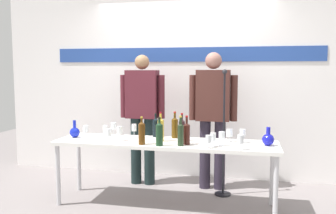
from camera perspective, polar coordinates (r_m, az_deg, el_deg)
The scene contains 28 objects.
ground_plane at distance 4.30m, azimuth -0.44°, elevation -15.09°, with size 10.00×10.00×0.00m, color gray.
back_wall at distance 5.22m, azimuth 2.52°, elevation 5.46°, with size 5.44×0.11×3.00m.
display_table at distance 4.11m, azimuth -0.44°, elevation -6.21°, with size 2.50×0.62×0.74m.
decanter_blue_left at distance 4.47m, azimuth -14.46°, elevation -3.81°, with size 0.12×0.12×0.21m.
decanter_blue_right at distance 4.01m, azimuth 15.46°, elevation -4.88°, with size 0.13×0.13×0.20m.
presenter_left at distance 4.84m, azimuth -4.05°, elevation -0.58°, with size 0.61×0.22×1.74m.
presenter_right at distance 4.67m, azimuth 7.07°, elevation -0.65°, with size 0.61×0.22×1.76m.
wine_bottle_0 at distance 4.12m, azimuth 2.20°, elevation -3.49°, with size 0.07×0.07×0.32m.
wine_bottle_1 at distance 4.28m, azimuth 1.07°, elevation -3.14°, with size 0.08×0.08×0.31m.
wine_bottle_2 at distance 3.85m, azimuth -1.37°, elevation -4.14°, with size 0.08×0.08×0.30m.
wine_bottle_3 at distance 3.92m, azimuth 2.95°, elevation -4.05°, with size 0.07×0.07×0.31m.
wine_bottle_4 at distance 4.36m, azimuth -1.96°, elevation -3.11°, with size 0.07×0.07×0.28m.
wine_bottle_5 at distance 3.84m, azimuth 2.00°, elevation -4.15°, with size 0.06×0.06×0.32m.
wine_bottle_6 at distance 3.92m, azimuth -4.15°, elevation -4.00°, with size 0.07×0.07×0.30m.
wine_bottle_7 at distance 4.09m, azimuth -1.14°, elevation -3.47°, with size 0.07×0.07×0.33m.
wine_glass_left_0 at distance 4.16m, azimuth -7.60°, elevation -3.66°, with size 0.07×0.07×0.16m.
wine_glass_left_1 at distance 4.11m, azimuth -9.27°, elevation -4.01°, with size 0.06×0.06×0.15m.
wine_glass_left_2 at distance 4.35m, azimuth -9.82°, elevation -3.50°, with size 0.06×0.06×0.15m.
wine_glass_left_3 at distance 4.49m, azimuth -8.55°, elevation -3.01°, with size 0.07×0.07×0.16m.
wine_glass_left_4 at distance 4.35m, azimuth -5.36°, elevation -3.29°, with size 0.06×0.06×0.16m.
wine_glass_left_5 at distance 4.38m, azimuth -12.85°, elevation -3.43°, with size 0.06×0.06×0.15m.
wine_glass_right_0 at distance 3.89m, azimuth 8.45°, elevation -4.46°, with size 0.07×0.07×0.15m.
wine_glass_right_1 at distance 3.83m, azimuth 7.10°, elevation -4.71°, with size 0.06×0.06×0.15m.
wine_glass_right_2 at distance 4.11m, azimuth 9.64°, elevation -4.05°, with size 0.07×0.07×0.15m.
wine_glass_right_3 at distance 4.10m, azimuth 11.64°, elevation -4.00°, with size 0.06×0.06×0.15m.
wine_glass_right_4 at distance 3.75m, azimuth 6.40°, elevation -5.06°, with size 0.06×0.06×0.14m.
wine_glass_right_5 at distance 3.72m, azimuth 11.35°, elevation -5.02°, with size 0.07×0.07×0.15m.
microphone_stand at distance 4.51m, azimuth 8.70°, elevation -7.26°, with size 0.20×0.20×1.55m.
Camera 1 is at (0.88, -3.92, 1.54)m, focal length 38.77 mm.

